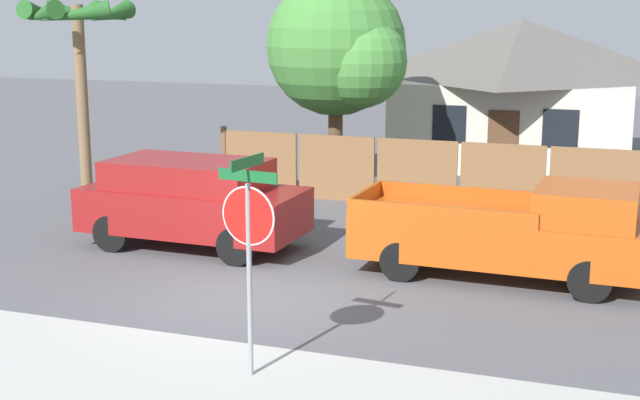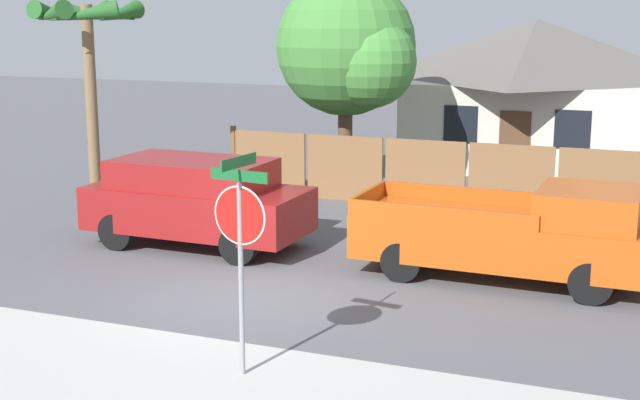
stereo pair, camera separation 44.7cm
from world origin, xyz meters
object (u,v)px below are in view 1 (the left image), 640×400
at_px(stop_sign, 249,230).
at_px(oak_tree, 341,50).
at_px(house, 520,88).
at_px(palm_tree, 78,32).
at_px(orange_pickup, 514,232).
at_px(red_suv, 192,200).

bearing_deg(stop_sign, oak_tree, 110.51).
xyz_separation_m(house, palm_tree, (-8.85, -11.40, 1.98)).
height_order(house, stop_sign, house).
distance_m(oak_tree, orange_pickup, 9.44).
xyz_separation_m(palm_tree, red_suv, (3.91, -1.98, -3.35)).
distance_m(house, red_suv, 14.32).
relative_size(orange_pickup, stop_sign, 1.80).
distance_m(palm_tree, red_suv, 5.52).
bearing_deg(palm_tree, house, 52.16).
relative_size(palm_tree, stop_sign, 1.69).
relative_size(palm_tree, red_suv, 1.10).
xyz_separation_m(palm_tree, orange_pickup, (10.51, -1.98, -3.47)).
distance_m(house, stop_sign, 19.11).
relative_size(house, palm_tree, 1.51).
relative_size(red_suv, stop_sign, 1.54).
height_order(red_suv, orange_pickup, red_suv).
distance_m(red_suv, orange_pickup, 6.60).
relative_size(palm_tree, orange_pickup, 0.94).
bearing_deg(house, orange_pickup, -82.93).
xyz_separation_m(oak_tree, orange_pickup, (5.67, -6.96, -2.92)).
bearing_deg(red_suv, stop_sign, -54.53).
height_order(house, orange_pickup, house).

